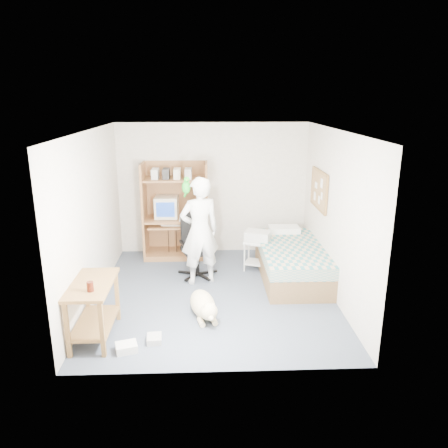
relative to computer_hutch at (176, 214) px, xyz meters
name	(u,v)px	position (x,y,z in m)	size (l,w,h in m)	color
floor	(215,294)	(0.70, -1.74, -0.82)	(4.00, 4.00, 0.00)	#414B58
wall_back	(213,189)	(0.70, 0.26, 0.43)	(3.60, 0.02, 2.50)	beige
wall_right	(335,215)	(2.50, -1.74, 0.43)	(0.02, 4.00, 2.50)	beige
wall_left	(92,218)	(-1.10, -1.74, 0.43)	(0.02, 4.00, 2.50)	beige
ceiling	(214,131)	(0.70, -1.74, 1.68)	(3.60, 4.00, 0.02)	white
computer_hutch	(176,214)	(0.00, 0.00, 0.00)	(1.20, 0.63, 1.80)	brown
bed	(291,261)	(2.00, -1.12, -0.53)	(1.02, 2.02, 0.66)	brown
side_desk	(93,302)	(-0.85, -2.94, -0.33)	(0.50, 1.00, 0.75)	brown
corkboard	(319,190)	(2.47, -0.84, 0.63)	(0.04, 0.94, 0.66)	olive
office_chair	(196,254)	(0.40, -0.96, -0.44)	(0.61, 0.61, 1.06)	black
person	(200,231)	(0.46, -1.27, 0.06)	(0.64, 0.42, 1.77)	white
parrot	(186,186)	(0.27, -1.25, 0.79)	(0.13, 0.22, 0.36)	#16971E
dog	(204,305)	(0.52, -2.44, -0.65)	(0.48, 1.01, 0.38)	beige
printer_cart	(257,251)	(1.46, -0.77, -0.47)	(0.54, 0.48, 0.53)	silver
printer	(258,236)	(1.46, -0.77, -0.20)	(0.42, 0.32, 0.18)	#BBBBB6
crt_monitor	(167,207)	(-0.17, 0.01, 0.15)	(0.43, 0.46, 0.40)	beige
keyboard	(174,224)	(-0.03, -0.16, -0.15)	(0.45, 0.16, 0.03)	beige
pencil_cup	(194,216)	(0.34, -0.09, 0.00)	(0.08, 0.08, 0.12)	gold
drink_glass	(90,287)	(-0.80, -3.18, -0.01)	(0.08, 0.08, 0.12)	#3C1309
floor_box_a	(126,347)	(-0.40, -3.28, -0.77)	(0.25, 0.20, 0.10)	white
floor_box_b	(154,339)	(-0.09, -3.09, -0.78)	(0.18, 0.22, 0.08)	#ADADA8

